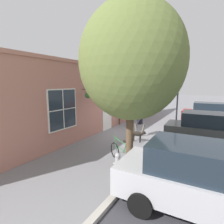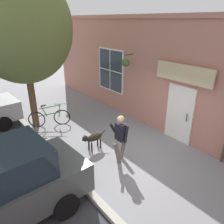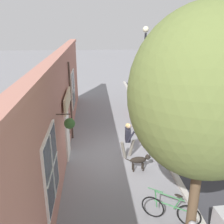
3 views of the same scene
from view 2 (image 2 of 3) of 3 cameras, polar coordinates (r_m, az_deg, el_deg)
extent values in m
plane|color=gray|center=(7.45, 4.89, -11.55)|extent=(90.00, 90.00, 0.00)
cube|color=#B2ADA3|center=(6.47, -8.81, -17.29)|extent=(0.20, 28.00, 0.12)
cube|color=#B27566|center=(8.22, 17.60, 7.23)|extent=(0.30, 18.00, 4.25)
cube|color=#B27566|center=(7.95, 19.64, 22.65)|extent=(0.42, 18.00, 0.16)
cube|color=white|center=(8.32, 17.27, -0.44)|extent=(0.10, 1.10, 2.10)
cube|color=#232D38|center=(8.31, 17.11, -0.81)|extent=(0.03, 0.90, 1.90)
cylinder|color=#47382D|center=(8.08, 18.91, -1.37)|extent=(0.03, 0.03, 0.30)
cube|color=beige|center=(7.79, 18.15, 9.55)|extent=(0.08, 2.20, 0.60)
cylinder|color=#47382D|center=(9.29, 4.49, 14.74)|extent=(0.44, 0.04, 0.04)
cylinder|color=#47382D|center=(9.19, 3.60, 13.54)|extent=(0.01, 0.01, 0.34)
cone|color=#2D2823|center=(9.23, 3.57, 12.19)|extent=(0.32, 0.32, 0.18)
sphere|color=#3D6B33|center=(9.22, 3.58, 12.74)|extent=(0.34, 0.34, 0.34)
cube|color=white|center=(10.71, -0.27, 10.85)|extent=(0.08, 1.82, 2.02)
cube|color=#232D38|center=(10.70, -0.40, 10.83)|extent=(0.03, 1.70, 1.90)
cube|color=white|center=(10.68, -0.49, 10.82)|extent=(0.04, 0.04, 1.90)
cube|color=white|center=(10.68, -0.49, 10.82)|extent=(0.04, 1.70, 0.04)
cylinder|color=#6B665B|center=(6.93, 1.40, -10.64)|extent=(0.29, 0.14, 0.77)
cylinder|color=#6B665B|center=(7.22, 2.93, -9.13)|extent=(0.29, 0.14, 0.77)
cube|color=black|center=(6.74, 2.26, -5.19)|extent=(0.24, 0.35, 0.55)
sphere|color=tan|center=(6.54, 2.18, -2.01)|extent=(0.21, 0.21, 0.21)
sphere|color=tan|center=(6.55, 2.39, -1.78)|extent=(0.20, 0.20, 0.20)
cylinder|color=black|center=(6.60, 3.77, -5.88)|extent=(0.16, 0.09, 0.57)
cylinder|color=black|center=(6.84, 0.42, -4.56)|extent=(0.33, 0.10, 0.52)
ellipsoid|color=black|center=(7.63, -4.60, -6.57)|extent=(0.67, 0.32, 0.25)
cylinder|color=black|center=(7.62, -5.31, -9.14)|extent=(0.06, 0.06, 0.35)
cylinder|color=black|center=(7.73, -6.06, -8.65)|extent=(0.06, 0.06, 0.35)
cylinder|color=black|center=(7.82, -3.03, -8.13)|extent=(0.06, 0.06, 0.35)
cylinder|color=black|center=(7.93, -3.79, -7.67)|extent=(0.06, 0.06, 0.35)
sphere|color=black|center=(7.38, -6.99, -6.90)|extent=(0.21, 0.21, 0.21)
cone|color=black|center=(7.34, -7.68, -7.32)|extent=(0.11, 0.10, 0.09)
cone|color=black|center=(7.30, -6.73, -6.37)|extent=(0.06, 0.06, 0.07)
cone|color=black|center=(7.38, -7.19, -6.08)|extent=(0.06, 0.06, 0.07)
cylinder|color=black|center=(7.82, -2.28, -5.27)|extent=(0.21, 0.05, 0.14)
cylinder|color=brown|center=(9.47, -20.16, 3.85)|extent=(0.27, 0.27, 2.66)
ellipsoid|color=olive|center=(9.02, -22.57, 19.85)|extent=(3.74, 3.37, 4.11)
sphere|color=olive|center=(9.44, -22.05, 15.97)|extent=(1.74, 1.74, 1.74)
torus|color=black|center=(9.64, -12.92, -1.34)|extent=(0.62, 0.41, 0.70)
torus|color=black|center=(9.71, -19.05, -1.90)|extent=(0.62, 0.41, 0.70)
cylinder|color=#33723F|center=(9.58, -16.13, -0.54)|extent=(0.91, 0.45, 0.17)
cylinder|color=#33723F|center=(9.54, -17.30, 0.13)|extent=(0.21, 0.12, 0.48)
cylinder|color=#33723F|center=(9.46, -16.04, 1.26)|extent=(0.77, 0.38, 0.14)
cylinder|color=#33723F|center=(9.52, -13.56, 0.37)|extent=(0.13, 0.08, 0.58)
cylinder|color=#33723F|center=(9.41, -13.51, 2.07)|extent=(0.40, 0.27, 0.03)
ellipsoid|color=black|center=(9.45, -17.49, 1.58)|extent=(0.27, 0.19, 0.09)
cylinder|color=black|center=(9.88, -26.38, -2.82)|extent=(0.63, 0.21, 0.62)
cylinder|color=black|center=(5.50, -11.92, -22.96)|extent=(0.63, 0.21, 0.62)
cylinder|color=black|center=(6.75, -19.61, -13.91)|extent=(0.63, 0.21, 0.62)
cylinder|color=#99999E|center=(10.36, -19.31, -0.47)|extent=(0.20, 0.20, 0.62)
sphere|color=#99999E|center=(10.23, -19.57, 1.38)|extent=(0.20, 0.20, 0.20)
cylinder|color=#99999E|center=(10.32, -19.95, -0.48)|extent=(0.10, 0.07, 0.07)
cylinder|color=#99999E|center=(10.38, -18.72, -0.15)|extent=(0.10, 0.07, 0.07)
camera|label=1|loc=(14.35, -39.37, 14.05)|focal=28.00mm
camera|label=3|loc=(15.00, -19.71, 26.92)|focal=40.00mm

